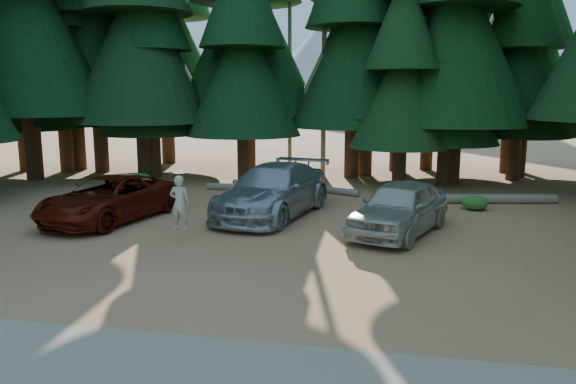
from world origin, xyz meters
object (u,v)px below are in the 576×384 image
at_px(red_pickup, 109,199).
at_px(log_right, 484,199).
at_px(silver_minivan_right, 400,208).
at_px(frisbee_player, 180,203).
at_px(log_left, 252,188).
at_px(silver_minivan_center, 273,190).
at_px(log_mid, 323,189).

height_order(red_pickup, log_right, red_pickup).
relative_size(red_pickup, silver_minivan_right, 1.12).
bearing_deg(frisbee_player, log_left, -90.98).
height_order(silver_minivan_center, log_mid, silver_minivan_center).
bearing_deg(silver_minivan_right, silver_minivan_center, 178.25).
xyz_separation_m(red_pickup, frisbee_player, (3.25, -1.94, 0.37)).
bearing_deg(frisbee_player, silver_minivan_right, -163.18).
bearing_deg(log_right, log_mid, 158.79).
xyz_separation_m(frisbee_player, log_mid, (2.90, 8.51, -0.95)).
relative_size(frisbee_player, log_right, 0.31).
bearing_deg(log_mid, log_left, -149.11).
bearing_deg(log_left, log_mid, 11.66).
height_order(frisbee_player, log_left, frisbee_player).
bearing_deg(silver_minivan_right, log_right, 79.82).
distance_m(silver_minivan_center, log_left, 4.89).
height_order(silver_minivan_center, frisbee_player, frisbee_player).
height_order(frisbee_player, log_mid, frisbee_player).
distance_m(red_pickup, log_right, 13.62).
relative_size(silver_minivan_center, log_mid, 1.73).
bearing_deg(log_mid, frisbee_player, -84.17).
bearing_deg(log_left, red_pickup, -111.32).
height_order(silver_minivan_center, log_right, silver_minivan_center).
height_order(silver_minivan_right, frisbee_player, frisbee_player).
bearing_deg(silver_minivan_right, frisbee_player, -141.16).
distance_m(red_pickup, log_left, 7.01).
bearing_deg(red_pickup, log_right, 34.72).
distance_m(silver_minivan_center, log_mid, 4.93).
relative_size(silver_minivan_center, frisbee_player, 3.55).
bearing_deg(silver_minivan_right, log_mid, 136.44).
xyz_separation_m(red_pickup, silver_minivan_center, (5.09, 1.82, 0.14)).
distance_m(silver_minivan_right, frisbee_player, 6.42).
relative_size(frisbee_player, log_left, 0.42).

